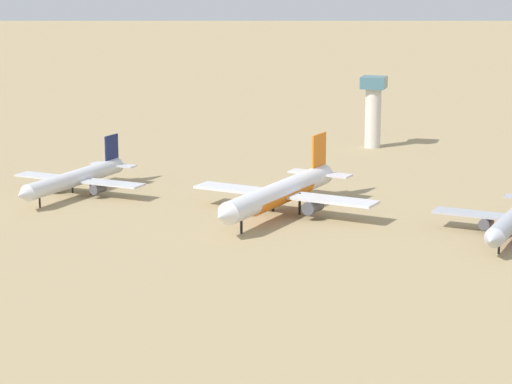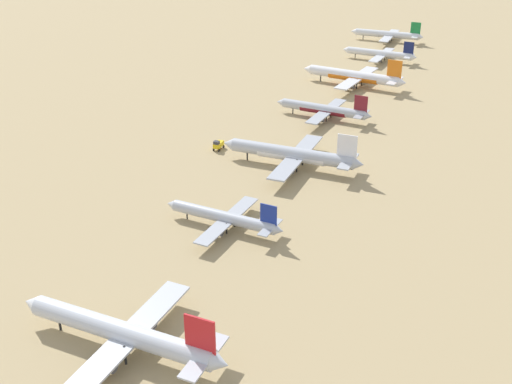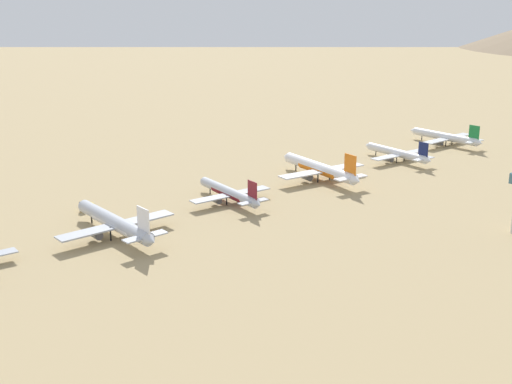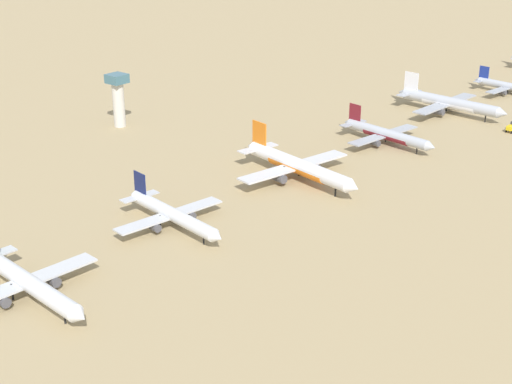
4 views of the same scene
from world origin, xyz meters
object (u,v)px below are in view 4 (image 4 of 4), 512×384
object	(u,v)px
parked_jet_1	(172,214)
parked_jet_3	(386,134)
parked_jet_4	(449,103)
control_tower	(118,97)
service_truck	(512,127)
parked_jet_2	(297,166)
parked_jet_5	(509,87)
parked_jet_0	(27,282)

from	to	relation	value
parked_jet_1	parked_jet_3	bearing A→B (deg)	84.95
parked_jet_4	control_tower	xyz separation A→B (m)	(-95.67, -101.39, 7.33)
parked_jet_3	service_truck	bearing A→B (deg)	56.47
parked_jet_2	parked_jet_5	distance (m)	153.57
parked_jet_1	control_tower	distance (m)	103.76
parked_jet_2	service_truck	distance (m)	103.31
parked_jet_4	service_truck	world-z (taller)	parked_jet_4
parked_jet_3	service_truck	distance (m)	55.38
parked_jet_2	parked_jet_1	bearing A→B (deg)	-95.77
parked_jet_2	parked_jet_5	bearing A→B (deg)	85.99
parked_jet_5	parked_jet_2	bearing A→B (deg)	-94.01
parked_jet_2	parked_jet_4	bearing A→B (deg)	88.15
parked_jet_3	parked_jet_5	world-z (taller)	parked_jet_3
parked_jet_2	parked_jet_3	xyz separation A→B (m)	(3.86, 51.23, -1.01)
parked_jet_0	parked_jet_3	bearing A→B (deg)	87.40
parked_jet_5	parked_jet_4	bearing A→B (deg)	-98.62
parked_jet_5	control_tower	world-z (taller)	control_tower
parked_jet_5	service_truck	world-z (taller)	parked_jet_5
parked_jet_2	control_tower	bearing A→B (deg)	178.03
parked_jet_4	parked_jet_3	bearing A→B (deg)	-89.48
control_tower	parked_jet_4	bearing A→B (deg)	46.66
parked_jet_2	parked_jet_4	world-z (taller)	parked_jet_2
parked_jet_0	parked_jet_5	world-z (taller)	parked_jet_0
parked_jet_1	control_tower	xyz separation A→B (m)	(-86.95, 56.03, 8.17)
service_truck	control_tower	xyz separation A→B (m)	(-126.72, -94.18, 10.29)
parked_jet_2	parked_jet_3	bearing A→B (deg)	85.69
parked_jet_0	control_tower	distance (m)	138.60
service_truck	parked_jet_1	bearing A→B (deg)	-104.83
parked_jet_0	parked_jet_2	world-z (taller)	parked_jet_2
parked_jet_1	parked_jet_2	world-z (taller)	parked_jet_2
parked_jet_3	control_tower	xyz separation A→B (m)	(-96.15, -48.05, 8.19)
parked_jet_0	parked_jet_5	size ratio (longest dim) A/B	1.21
parked_jet_4	parked_jet_5	bearing A→B (deg)	81.38
parked_jet_4	control_tower	world-z (taller)	control_tower
parked_jet_0	service_truck	world-z (taller)	parked_jet_0
parked_jet_2	control_tower	distance (m)	92.62
parked_jet_1	parked_jet_2	distance (m)	53.13
parked_jet_3	parked_jet_2	bearing A→B (deg)	-94.31
parked_jet_0	control_tower	bearing A→B (deg)	130.12
parked_jet_3	parked_jet_5	xyz separation A→B (m)	(6.89, 101.96, -0.43)
parked_jet_1	control_tower	world-z (taller)	control_tower
parked_jet_2	parked_jet_5	size ratio (longest dim) A/B	1.39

